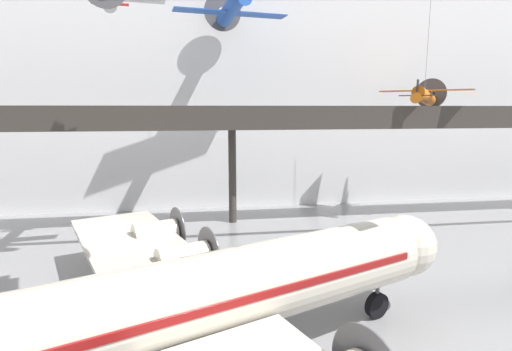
# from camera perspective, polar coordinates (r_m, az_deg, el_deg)

# --- Properties ---
(hangar_back_wall) EXTENTS (140.00, 3.00, 26.84)m
(hangar_back_wall) POSITION_cam_1_polar(r_m,az_deg,el_deg) (42.61, -4.40, 13.73)
(hangar_back_wall) COLOR white
(hangar_back_wall) RESTS_ON ground
(mezzanine_walkway) EXTENTS (110.00, 3.20, 10.54)m
(mezzanine_walkway) POSITION_cam_1_polar(r_m,az_deg,el_deg) (34.60, -3.31, 7.13)
(mezzanine_walkway) COLOR #38332D
(mezzanine_walkway) RESTS_ON ground
(airliner_silver_main) EXTENTS (26.65, 31.23, 9.47)m
(airliner_silver_main) POSITION_cam_1_polar(r_m,az_deg,el_deg) (15.21, -11.86, -17.85)
(airliner_silver_main) COLOR beige
(airliner_silver_main) RESTS_ON ground
(suspended_plane_orange_highwing) EXTENTS (6.92, 6.84, 12.72)m
(suspended_plane_orange_highwing) POSITION_cam_1_polar(r_m,az_deg,el_deg) (40.06, 22.91, 10.48)
(suspended_plane_orange_highwing) COLOR orange
(suspended_plane_blue_trainer) EXTENTS (10.03, 8.24, 5.84)m
(suspended_plane_blue_trainer) POSITION_cam_1_polar(r_m,az_deg,el_deg) (36.94, -3.43, 22.84)
(suspended_plane_blue_trainer) COLOR #1E4CAD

